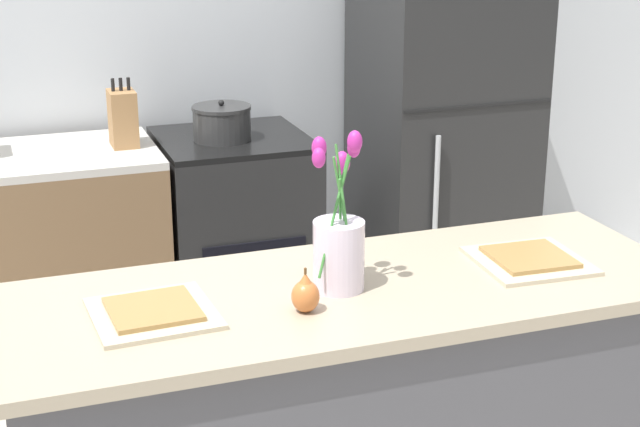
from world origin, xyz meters
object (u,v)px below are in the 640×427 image
(plate_setting_right, at_px, (529,260))
(cooking_pot, at_px, (222,123))
(plate_setting_left, at_px, (153,312))
(flower_vase, at_px, (339,245))
(knife_block, at_px, (123,118))
(refrigerator, at_px, (442,136))
(stove_range, at_px, (236,241))
(pear_figurine, at_px, (305,294))

(plate_setting_right, bearing_deg, cooking_pot, 106.61)
(plate_setting_right, xyz_separation_m, cooking_pot, (-0.47, 1.58, 0.07))
(cooking_pot, bearing_deg, plate_setting_left, -109.86)
(plate_setting_left, distance_m, cooking_pot, 1.68)
(flower_vase, distance_m, plate_setting_right, 0.57)
(flower_vase, relative_size, knife_block, 1.59)
(plate_setting_left, bearing_deg, flower_vase, 0.63)
(plate_setting_right, bearing_deg, refrigerator, 71.76)
(refrigerator, relative_size, knife_block, 6.14)
(plate_setting_left, bearing_deg, plate_setting_right, 0.00)
(flower_vase, bearing_deg, cooking_pot, 86.79)
(stove_range, height_order, flower_vase, flower_vase)
(flower_vase, xyz_separation_m, knife_block, (-0.30, 1.61, 0.00))
(plate_setting_right, xyz_separation_m, knife_block, (-0.86, 1.61, 0.11))
(stove_range, height_order, plate_setting_left, plate_setting_left)
(pear_figurine, height_order, plate_setting_left, pear_figurine)
(plate_setting_right, bearing_deg, plate_setting_left, 180.00)
(stove_range, bearing_deg, knife_block, 179.68)
(plate_setting_left, bearing_deg, refrigerator, 45.71)
(stove_range, relative_size, pear_figurine, 7.94)
(stove_range, distance_m, plate_setting_left, 1.78)
(flower_vase, distance_m, cooking_pot, 1.57)
(plate_setting_left, relative_size, knife_block, 1.13)
(stove_range, height_order, cooking_pot, cooking_pot)
(pear_figurine, bearing_deg, plate_setting_right, 8.14)
(refrigerator, relative_size, plate_setting_right, 5.46)
(stove_range, xyz_separation_m, plate_setting_right, (0.42, -1.61, 0.45))
(refrigerator, distance_m, pear_figurine, 2.10)
(pear_figurine, relative_size, plate_setting_right, 0.37)
(refrigerator, bearing_deg, flower_vase, -124.16)
(flower_vase, height_order, pear_figurine, flower_vase)
(refrigerator, distance_m, plate_setting_right, 1.70)
(cooking_pot, bearing_deg, knife_block, 174.90)
(plate_setting_right, relative_size, cooking_pot, 1.27)
(flower_vase, bearing_deg, pear_figurine, -140.65)
(refrigerator, bearing_deg, plate_setting_left, -134.29)
(pear_figurine, height_order, cooking_pot, cooking_pot)
(stove_range, bearing_deg, flower_vase, -94.94)
(stove_range, xyz_separation_m, pear_figurine, (-0.26, -1.71, 0.49))
(pear_figurine, distance_m, plate_setting_left, 0.37)
(stove_range, xyz_separation_m, knife_block, (-0.44, 0.00, 0.56))
(knife_block, bearing_deg, plate_setting_right, -61.98)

